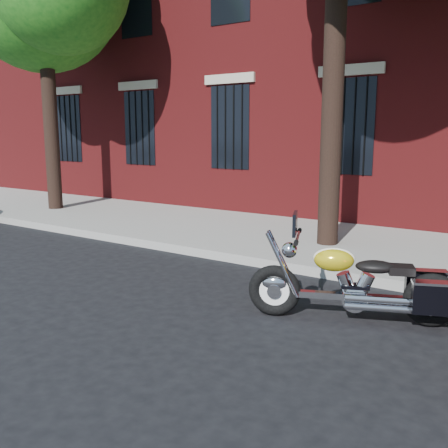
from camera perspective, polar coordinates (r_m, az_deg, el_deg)
The scene contains 4 objects.
ground at distance 6.81m, azimuth -1.87°, elevation -7.34°, with size 120.00×120.00×0.00m, color black.
curb at distance 7.90m, azimuth 4.04°, elevation -4.29°, with size 40.00×0.16×0.15m, color gray.
sidewalk at distance 9.53m, azimuth 9.75°, elevation -1.88°, with size 40.00×3.60×0.15m, color gray.
motorcycle at distance 5.72m, azimuth 15.53°, elevation -6.92°, with size 2.33×1.23×1.20m.
Camera 1 is at (3.83, -5.24, 2.07)m, focal length 40.00 mm.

